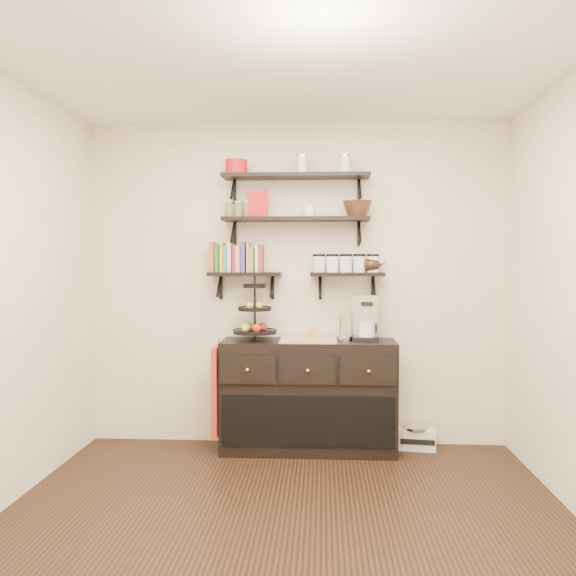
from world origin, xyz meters
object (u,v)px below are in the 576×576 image
at_px(sideboard, 308,395).
at_px(coffee_maker, 366,319).
at_px(fruit_stand, 255,318).
at_px(radio, 416,438).

xyz_separation_m(sideboard, coffee_maker, (0.46, 0.03, 0.62)).
bearing_deg(sideboard, fruit_stand, 179.50).
distance_m(fruit_stand, coffee_maker, 0.90).
relative_size(fruit_stand, radio, 1.55).
distance_m(sideboard, fruit_stand, 0.76).
bearing_deg(coffee_maker, radio, 14.48).
distance_m(sideboard, radio, 0.95).
relative_size(sideboard, coffee_maker, 3.76).
bearing_deg(fruit_stand, sideboard, -0.50).
bearing_deg(radio, fruit_stand, -169.31).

